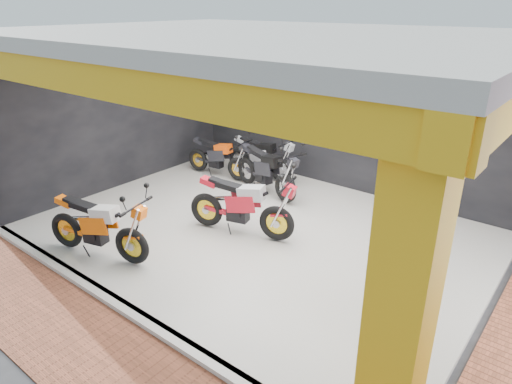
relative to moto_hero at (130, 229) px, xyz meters
The scene contains 14 objects.
ground 1.17m from the moto_hero, 14.56° to the left, with size 80.00×80.00×0.00m, color #2D2D30.
showroom_floor 2.49m from the moto_hero, 68.80° to the left, with size 8.00×6.00×0.10m, color white.
showroom_ceiling 3.71m from the moto_hero, 68.80° to the left, with size 8.40×6.40×0.20m, color beige.
back_wall 5.48m from the moto_hero, 80.80° to the left, with size 8.20×0.20×3.50m, color black.
left_wall 4.05m from the moto_hero, 145.51° to the left, with size 0.20×6.20×3.50m, color black.
corner_column 4.75m from the moto_hero, ahead, with size 0.50×0.50×3.50m, color #EDB014.
header_beam_front 2.80m from the moto_hero, 41.97° to the right, with size 8.40×0.30×0.40m, color #EDB014.
floor_kerb 1.37m from the moto_hero, 42.70° to the right, with size 8.00×0.20×0.10m, color white.
paver_front 1.94m from the moto_hero, 61.30° to the right, with size 9.00×1.40×0.03m, color #964B31.
moto_hero is the anchor object (origin of this frame).
moto_row_a 2.52m from the moto_hero, 56.97° to the left, with size 2.22×0.82×1.36m, color red, non-canonical shape.
moto_row_b 3.64m from the moto_hero, 81.87° to the left, with size 2.13×0.79×1.30m, color black, non-canonical shape.
moto_row_c 4.13m from the moto_hero, 106.02° to the left, with size 1.91×0.71×1.17m, color black, non-canonical shape.
moto_row_d 4.53m from the moto_hero, 93.08° to the left, with size 2.02×0.75×1.23m, color #A5A8AC, non-canonical shape.
Camera 1 is at (4.79, -4.06, 4.12)m, focal length 32.00 mm.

